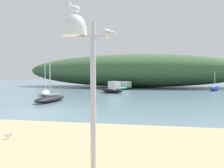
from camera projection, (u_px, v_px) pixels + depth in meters
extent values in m
plane|color=slate|center=(45.00, 112.00, 14.72)|extent=(120.00, 120.00, 0.00)
ellipsoid|color=#3D6038|center=(136.00, 71.00, 39.62)|extent=(37.54, 10.43, 5.46)
cylinder|color=silver|center=(93.00, 101.00, 5.04)|extent=(0.12, 0.12, 3.33)
cylinder|color=silver|center=(93.00, 37.00, 4.98)|extent=(0.82, 0.07, 0.07)
cylinder|color=white|center=(74.00, 31.00, 5.04)|extent=(0.53, 0.53, 0.20)
sphere|color=white|center=(74.00, 26.00, 5.04)|extent=(0.48, 0.48, 0.48)
cone|color=silver|center=(112.00, 33.00, 4.90)|extent=(0.26, 0.22, 0.22)
cylinder|color=orange|center=(74.00, 13.00, 5.01)|extent=(0.01, 0.01, 0.05)
cylinder|color=orange|center=(74.00, 14.00, 5.04)|extent=(0.01, 0.01, 0.05)
ellipsoid|color=white|center=(74.00, 9.00, 5.02)|extent=(0.28, 0.25, 0.14)
ellipsoid|color=#9EA0A8|center=(74.00, 8.00, 5.02)|extent=(0.26, 0.22, 0.05)
sphere|color=white|center=(69.00, 5.00, 4.97)|extent=(0.10, 0.10, 0.10)
cone|color=gold|center=(66.00, 5.00, 4.94)|extent=(0.06, 0.06, 0.03)
ellipsoid|color=#287A4C|center=(123.00, 88.00, 33.82)|extent=(3.17, 4.65, 0.53)
cube|color=silver|center=(125.00, 84.00, 34.17)|extent=(1.79, 1.91, 0.82)
ellipsoid|color=black|center=(50.00, 99.00, 19.73)|extent=(1.69, 4.22, 0.51)
cylinder|color=silver|center=(50.00, 74.00, 19.63)|extent=(0.08, 0.08, 3.90)
cylinder|color=silver|center=(54.00, 94.00, 20.30)|extent=(0.30, 1.84, 0.06)
ellipsoid|color=#2D4C9E|center=(215.00, 88.00, 31.32)|extent=(2.14, 2.45, 0.77)
cylinder|color=silver|center=(215.00, 79.00, 31.26)|extent=(0.08, 0.08, 2.05)
cylinder|color=silver|center=(216.00, 85.00, 31.55)|extent=(0.72, 0.91, 0.06)
ellipsoid|color=white|center=(45.00, 93.00, 25.12)|extent=(1.98, 3.12, 0.56)
cylinder|color=silver|center=(45.00, 75.00, 25.02)|extent=(0.08, 0.08, 3.53)
cylinder|color=silver|center=(45.00, 90.00, 24.66)|extent=(0.55, 1.27, 0.06)
ellipsoid|color=black|center=(112.00, 90.00, 28.35)|extent=(3.40, 2.69, 0.60)
cube|color=silver|center=(114.00, 86.00, 28.11)|extent=(1.47, 1.41, 1.00)
cylinder|color=orange|center=(8.00, 138.00, 8.09)|extent=(0.01, 0.01, 0.05)
cylinder|color=orange|center=(8.00, 138.00, 8.06)|extent=(0.01, 0.01, 0.05)
ellipsoid|color=white|center=(8.00, 135.00, 8.07)|extent=(0.25, 0.22, 0.13)
ellipsoid|color=#9EA0A8|center=(8.00, 135.00, 8.07)|extent=(0.22, 0.19, 0.04)
sphere|color=white|center=(11.00, 133.00, 8.11)|extent=(0.09, 0.09, 0.09)
cone|color=gold|center=(13.00, 133.00, 8.14)|extent=(0.06, 0.05, 0.02)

